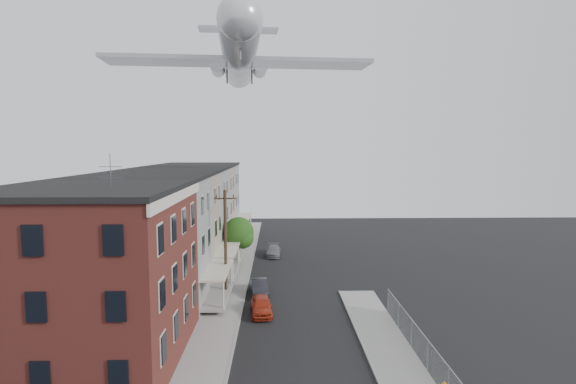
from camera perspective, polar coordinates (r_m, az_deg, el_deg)
name	(u,v)px	position (r m, az deg, el deg)	size (l,w,h in m)	color
sidewalk_left	(234,276)	(44.53, -6.84, -10.54)	(3.00, 62.00, 0.12)	gray
sidewalk_right	(396,363)	(28.34, 13.53, -20.41)	(3.00, 26.00, 0.12)	gray
curb_left	(249,276)	(44.42, -4.94, -10.55)	(0.15, 62.00, 0.14)	gray
curb_right	(371,364)	(28.02, 10.46, -20.63)	(0.15, 26.00, 0.14)	gray
corner_building	(93,274)	(28.66, -23.57, -9.53)	(10.31, 12.30, 12.15)	#361211
row_house_a	(142,241)	(37.38, -18.01, -5.91)	(11.98, 7.00, 10.30)	gray
row_house_b	(165,225)	(44.01, -15.40, -4.12)	(11.98, 7.00, 10.30)	gray
row_house_c	(181,215)	(50.75, -13.49, -2.80)	(11.98, 7.00, 10.30)	gray
row_house_d	(192,206)	(57.54, -12.03, -1.78)	(11.98, 7.00, 10.30)	gray
row_house_e	(202,200)	(64.38, -10.89, -0.98)	(11.98, 7.00, 10.30)	gray
chainlink_fence	(428,356)	(27.48, 17.34, -19.21)	(0.06, 18.06, 1.90)	gray
utility_pole	(225,242)	(37.63, -7.94, -6.31)	(1.80, 0.26, 9.00)	black
street_tree	(240,234)	(47.52, -6.16, -5.29)	(3.22, 3.20, 5.20)	black
car_near	(261,306)	(34.73, -3.40, -14.21)	(1.52, 3.79, 1.29)	#AB2E16
car_mid	(259,287)	(39.00, -3.64, -11.98)	(1.34, 3.84, 1.27)	black
car_far	(273,251)	(52.24, -1.89, -7.48)	(1.64, 4.03, 1.17)	slate
airplane	(239,55)	(44.94, -6.21, 16.90)	(24.18, 27.60, 7.97)	#BCBBC0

